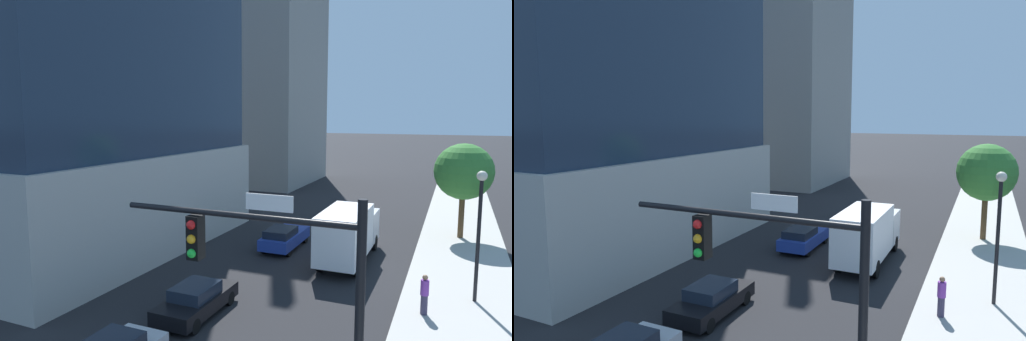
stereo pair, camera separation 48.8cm
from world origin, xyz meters
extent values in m
cube|color=#B2AFA8|center=(7.90, 20.00, 0.07)|extent=(5.12, 120.00, 0.15)
cube|color=#B2AFA8|center=(-17.29, 17.32, 3.02)|extent=(19.58, 20.09, 6.05)
cube|color=gray|center=(-15.28, 48.09, 15.60)|extent=(12.61, 15.19, 31.20)
cube|color=red|center=(-11.50, 43.54, 19.98)|extent=(0.90, 0.90, 39.96)
cylinder|color=black|center=(2.87, 4.24, 6.16)|extent=(5.75, 0.14, 0.14)
cube|color=black|center=(1.86, 4.24, 5.53)|extent=(0.32, 0.36, 1.05)
sphere|color=red|center=(1.86, 4.05, 5.87)|extent=(0.22, 0.22, 0.22)
sphere|color=orange|center=(1.86, 4.05, 5.53)|extent=(0.22, 0.22, 0.22)
sphere|color=green|center=(1.86, 4.05, 5.19)|extent=(0.22, 0.22, 0.22)
cube|color=white|center=(3.73, 4.24, 6.51)|extent=(1.10, 0.04, 0.36)
cylinder|color=black|center=(8.43, 16.94, 2.88)|extent=(0.16, 0.16, 5.45)
sphere|color=silver|center=(8.43, 16.94, 5.78)|extent=(0.44, 0.44, 0.44)
cylinder|color=brown|center=(7.85, 28.25, 1.69)|extent=(0.36, 0.36, 3.09)
sphere|color=#387F33|center=(7.85, 28.25, 4.65)|extent=(3.75, 3.75, 3.75)
cube|color=#233D9E|center=(-2.31, 21.66, 0.63)|extent=(1.83, 4.64, 0.68)
cube|color=#19212D|center=(-2.31, 20.87, 1.20)|extent=(1.54, 2.24, 0.46)
cylinder|color=black|center=(-3.12, 23.23, 0.34)|extent=(0.22, 0.69, 0.69)
cylinder|color=black|center=(-1.51, 23.23, 0.34)|extent=(0.22, 0.69, 0.69)
cylinder|color=black|center=(-3.12, 20.08, 0.34)|extent=(0.22, 0.69, 0.69)
cylinder|color=black|center=(-1.51, 20.08, 0.34)|extent=(0.22, 0.69, 0.69)
cube|color=black|center=(-2.31, 10.98, 0.56)|extent=(1.78, 4.34, 0.60)
cube|color=#19212D|center=(-2.31, 10.88, 1.11)|extent=(1.50, 2.03, 0.50)
cylinder|color=black|center=(-3.10, 12.45, 0.31)|extent=(0.22, 0.61, 0.61)
cylinder|color=black|center=(-1.53, 12.45, 0.31)|extent=(0.22, 0.61, 0.61)
cylinder|color=black|center=(-3.10, 9.50, 0.31)|extent=(0.22, 0.61, 0.61)
cylinder|color=black|center=(-1.53, 9.50, 0.31)|extent=(0.22, 0.61, 0.61)
cube|color=silver|center=(1.94, 23.49, 1.51)|extent=(2.23, 2.13, 1.88)
cube|color=white|center=(1.94, 19.62, 1.87)|extent=(2.23, 5.31, 2.60)
cylinder|color=black|center=(0.96, 23.49, 0.47)|extent=(0.30, 0.95, 0.95)
cylinder|color=black|center=(2.92, 23.49, 0.47)|extent=(0.30, 0.95, 0.95)
cylinder|color=black|center=(0.96, 18.29, 0.47)|extent=(0.30, 0.95, 0.95)
cylinder|color=black|center=(2.92, 18.29, 0.47)|extent=(0.30, 0.95, 0.95)
cylinder|color=#38334C|center=(6.45, 14.59, 0.57)|extent=(0.28, 0.28, 0.83)
cylinder|color=purple|center=(6.45, 14.59, 1.30)|extent=(0.34, 0.34, 0.64)
sphere|color=#997051|center=(6.45, 14.59, 1.74)|extent=(0.23, 0.23, 0.23)
camera|label=1|loc=(7.41, -4.73, 8.41)|focal=31.91mm
camera|label=2|loc=(7.85, -4.52, 8.41)|focal=31.91mm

